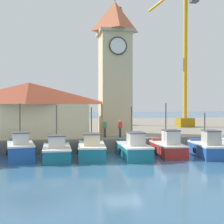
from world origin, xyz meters
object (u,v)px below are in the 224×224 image
object	(u,v)px
fishing_boat_left_inner	(57,151)
fishing_boat_mid_right	(168,147)
clock_tower	(115,64)
port_crane_far	(184,69)
dock_worker_near_tower	(120,128)
fishing_boat_mid_left	(92,149)
fishing_boat_right_inner	(207,148)
port_crane_near	(120,81)
fishing_boat_left_outer	(20,150)
fishing_boat_center	(133,149)
warehouse_left	(29,109)
dock_worker_along_quay	(105,128)

from	to	relation	value
fishing_boat_left_inner	fishing_boat_mid_right	size ratio (longest dim) A/B	1.09
fishing_boat_mid_right	clock_tower	size ratio (longest dim) A/B	0.31
port_crane_far	dock_worker_near_tower	bearing A→B (deg)	-134.36
fishing_boat_mid_left	fishing_boat_right_inner	distance (m)	9.35
clock_tower	dock_worker_near_tower	distance (m)	7.03
port_crane_near	dock_worker_near_tower	bearing A→B (deg)	-101.99
fishing_boat_left_inner	dock_worker_near_tower	world-z (taller)	fishing_boat_left_inner
fishing_boat_left_inner	clock_tower	world-z (taller)	clock_tower
port_crane_near	port_crane_far	world-z (taller)	port_crane_far
fishing_boat_mid_left	dock_worker_near_tower	bearing A→B (deg)	51.26
port_crane_near	fishing_boat_mid_right	bearing A→B (deg)	-90.87
fishing_boat_mid_right	fishing_boat_left_outer	bearing A→B (deg)	178.62
fishing_boat_center	clock_tower	world-z (taller)	clock_tower
fishing_boat_center	dock_worker_near_tower	xyz separation A→B (m)	(-0.16, 4.30, 1.30)
port_crane_far	clock_tower	bearing A→B (deg)	-142.79
fishing_boat_center	fishing_boat_right_inner	bearing A→B (deg)	-5.03
fishing_boat_mid_right	port_crane_far	size ratio (longest dim) A/B	0.23
clock_tower	port_crane_far	distance (m)	14.06
warehouse_left	dock_worker_along_quay	bearing A→B (deg)	-16.58
fishing_boat_mid_left	fishing_boat_right_inner	size ratio (longest dim) A/B	1.06
clock_tower	dock_worker_near_tower	size ratio (longest dim) A/B	9.32
fishing_boat_right_inner	clock_tower	world-z (taller)	clock_tower
clock_tower	dock_worker_along_quay	world-z (taller)	clock_tower
dock_worker_near_tower	clock_tower	bearing A→B (deg)	88.13
fishing_boat_mid_right	port_crane_near	bearing A→B (deg)	89.13
fishing_boat_center	warehouse_left	distance (m)	11.08
fishing_boat_mid_left	clock_tower	bearing A→B (deg)	65.15
fishing_boat_right_inner	warehouse_left	distance (m)	16.38
fishing_boat_mid_left	clock_tower	world-z (taller)	clock_tower
warehouse_left	dock_worker_near_tower	world-z (taller)	warehouse_left
fishing_boat_mid_left	clock_tower	distance (m)	10.80
fishing_boat_left_outer	port_crane_far	bearing A→B (deg)	37.46
warehouse_left	port_crane_near	size ratio (longest dim) A/B	0.65
fishing_boat_mid_right	fishing_boat_right_inner	distance (m)	3.14
fishing_boat_left_inner	warehouse_left	size ratio (longest dim) A/B	0.45
warehouse_left	dock_worker_near_tower	distance (m)	8.77
fishing_boat_left_outer	port_crane_far	xyz separation A→B (m)	(19.81, 15.18, 8.14)
warehouse_left	port_crane_near	xyz separation A→B (m)	(11.81, 14.34, 3.79)
clock_tower	fishing_boat_right_inner	bearing A→B (deg)	-52.28
dock_worker_along_quay	fishing_boat_mid_right	bearing A→B (deg)	-41.05
fishing_boat_mid_left	fishing_boat_center	size ratio (longest dim) A/B	1.00
fishing_boat_mid_right	warehouse_left	size ratio (longest dim) A/B	0.41
fishing_boat_left_outer	dock_worker_near_tower	distance (m)	9.34
fishing_boat_mid_right	port_crane_far	distance (m)	19.28
fishing_boat_right_inner	dock_worker_along_quay	bearing A→B (deg)	147.09
fishing_boat_mid_right	port_crane_far	xyz separation A→B (m)	(8.10, 15.46, 8.21)
fishing_boat_mid_left	warehouse_left	distance (m)	8.54
fishing_boat_left_outer	fishing_boat_mid_left	distance (m)	5.42
fishing_boat_mid_left	port_crane_near	bearing A→B (deg)	72.02
clock_tower	dock_worker_along_quay	size ratio (longest dim) A/B	9.32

